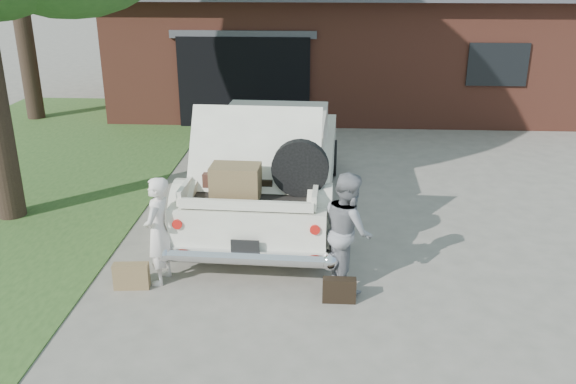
{
  "coord_description": "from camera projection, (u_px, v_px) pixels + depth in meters",
  "views": [
    {
      "loc": [
        0.42,
        -6.68,
        3.87
      ],
      "look_at": [
        0.0,
        0.6,
        1.1
      ],
      "focal_mm": 38.0,
      "sensor_mm": 36.0,
      "label": 1
    }
  ],
  "objects": [
    {
      "name": "ground",
      "position": [
        285.0,
        291.0,
        7.64
      ],
      "size": [
        90.0,
        90.0,
        0.0
      ],
      "primitive_type": "plane",
      "color": "gray",
      "rests_on": "ground"
    },
    {
      "name": "house",
      "position": [
        343.0,
        42.0,
        17.69
      ],
      "size": [
        12.8,
        7.8,
        3.3
      ],
      "color": "brown",
      "rests_on": "ground"
    },
    {
      "name": "sedan",
      "position": [
        271.0,
        164.0,
        9.87
      ],
      "size": [
        2.29,
        5.44,
        2.06
      ],
      "rotation": [
        0.0,
        0.0,
        -0.04
      ],
      "color": "white",
      "rests_on": "ground"
    },
    {
      "name": "woman_left",
      "position": [
        158.0,
        231.0,
        7.62
      ],
      "size": [
        0.41,
        0.56,
        1.41
      ],
      "primitive_type": "imported",
      "rotation": [
        0.0,
        0.0,
        -1.71
      ],
      "color": "white",
      "rests_on": "ground"
    },
    {
      "name": "woman_right",
      "position": [
        348.0,
        230.0,
        7.55
      ],
      "size": [
        0.76,
        0.87,
        1.5
      ],
      "primitive_type": "imported",
      "rotation": [
        0.0,
        0.0,
        1.88
      ],
      "color": "gray",
      "rests_on": "ground"
    },
    {
      "name": "suitcase_left",
      "position": [
        131.0,
        276.0,
        7.64
      ],
      "size": [
        0.45,
        0.18,
        0.34
      ],
      "primitive_type": "cube",
      "rotation": [
        0.0,
        0.0,
        0.09
      ],
      "color": "olive",
      "rests_on": "ground"
    },
    {
      "name": "suitcase_right",
      "position": [
        339.0,
        290.0,
        7.34
      ],
      "size": [
        0.41,
        0.13,
        0.31
      ],
      "primitive_type": "cube",
      "rotation": [
        0.0,
        0.0,
        -0.0
      ],
      "color": "black",
      "rests_on": "ground"
    }
  ]
}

